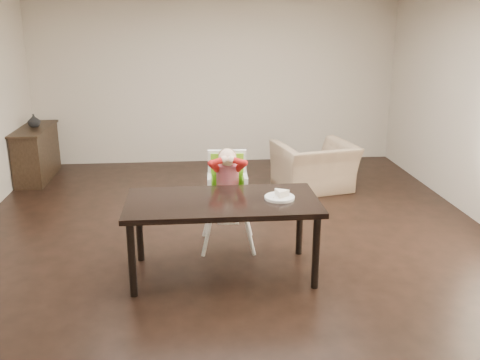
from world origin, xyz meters
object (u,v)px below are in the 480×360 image
object	(u,v)px
high_chair	(227,177)
armchair	(315,159)
sideboard	(36,153)
dining_table	(222,208)

from	to	relation	value
high_chair	armchair	bearing A→B (deg)	55.55
armchair	sideboard	distance (m)	4.19
high_chair	armchair	xyz separation A→B (m)	(1.36, 1.81, -0.31)
high_chair	armchair	world-z (taller)	high_chair
dining_table	high_chair	world-z (taller)	high_chair
high_chair	sideboard	xyz separation A→B (m)	(-2.72, 2.75, -0.37)
dining_table	armchair	world-z (taller)	armchair
dining_table	high_chair	bearing A→B (deg)	82.03
dining_table	armchair	xyz separation A→B (m)	(1.46, 2.48, -0.21)
high_chair	dining_table	bearing A→B (deg)	-95.39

